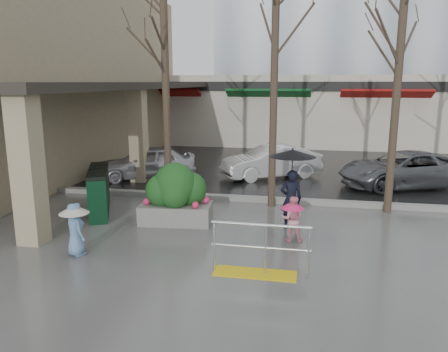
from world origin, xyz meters
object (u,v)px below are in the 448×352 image
(child_pink, at_px, (292,216))
(woman, at_px, (292,179))
(handrail, at_px, (258,256))
(car_b, at_px, (271,162))
(tree_midwest, at_px, (276,22))
(car_a, at_px, (146,162))
(tree_mideast, at_px, (402,34))
(news_boxes, at_px, (99,191))
(tree_west, at_px, (164,30))
(planter, at_px, (176,194))
(car_c, at_px, (404,169))
(child_blue, at_px, (75,225))

(child_pink, bearing_deg, woman, -88.75)
(handrail, xyz_separation_m, car_b, (-0.52, 8.76, 0.25))
(handrail, xyz_separation_m, tree_midwest, (-0.16, 4.80, 4.86))
(handrail, relative_size, car_b, 0.50)
(child_pink, bearing_deg, car_a, -48.25)
(tree_mideast, xyz_separation_m, woman, (-2.65, -1.93, -3.58))
(tree_midwest, bearing_deg, handrail, -88.09)
(child_pink, xyz_separation_m, news_boxes, (-5.42, 1.22, 0.03))
(handrail, relative_size, child_pink, 1.77)
(tree_west, bearing_deg, planter, -66.75)
(tree_midwest, xyz_separation_m, woman, (0.65, -1.93, -3.95))
(tree_mideast, height_order, news_boxes, tree_mideast)
(planter, relative_size, car_c, 0.42)
(tree_mideast, height_order, woman, tree_mideast)
(tree_west, xyz_separation_m, child_blue, (-0.57, -4.58, -4.41))
(child_pink, relative_size, car_b, 0.28)
(car_a, distance_m, car_b, 4.78)
(tree_mideast, bearing_deg, child_pink, -132.24)
(planter, distance_m, car_c, 8.58)
(planter, height_order, news_boxes, planter)
(child_blue, distance_m, news_boxes, 3.10)
(woman, bearing_deg, child_pink, 80.49)
(tree_midwest, height_order, child_pink, tree_midwest)
(woman, bearing_deg, car_c, -139.22)
(child_pink, distance_m, car_c, 7.16)
(tree_west, height_order, woman, tree_west)
(car_a, height_order, car_b, same)
(child_blue, bearing_deg, tree_mideast, -107.84)
(tree_midwest, relative_size, news_boxes, 3.07)
(tree_west, bearing_deg, tree_mideast, 0.00)
(tree_mideast, bearing_deg, news_boxes, -168.54)
(handrail, xyz_separation_m, child_pink, (0.56, 1.96, 0.23))
(planter, bearing_deg, child_blue, -120.11)
(tree_midwest, bearing_deg, woman, -71.45)
(car_a, xyz_separation_m, car_c, (9.39, 0.40, 0.00))
(car_c, bearing_deg, tree_west, -86.49)
(child_blue, bearing_deg, child_pink, -119.63)
(tree_mideast, relative_size, news_boxes, 2.85)
(child_pink, height_order, car_c, car_c)
(tree_west, height_order, car_a, tree_west)
(tree_midwest, xyz_separation_m, car_b, (-0.36, 3.96, -4.60))
(tree_west, height_order, tree_mideast, tree_west)
(woman, relative_size, car_b, 0.54)
(handrail, height_order, car_c, car_c)
(woman, distance_m, child_pink, 1.13)
(child_blue, height_order, car_b, car_b)
(child_pink, bearing_deg, tree_midwest, -79.01)
(handrail, xyz_separation_m, woman, (0.49, 2.87, 0.90))
(handrail, bearing_deg, car_c, 62.65)
(handrail, distance_m, car_b, 8.78)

